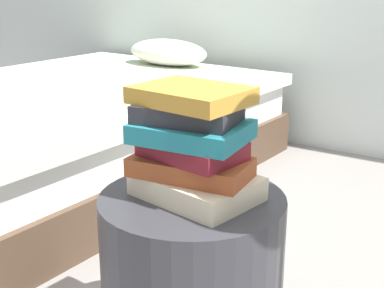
{
  "coord_description": "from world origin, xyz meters",
  "views": [
    {
      "loc": [
        0.67,
        -1.03,
        1.0
      ],
      "look_at": [
        0.0,
        0.0,
        0.61
      ],
      "focal_mm": 49.94,
      "sensor_mm": 36.0,
      "label": 1
    }
  ],
  "objects_px": {
    "book_cream": "(197,186)",
    "book_teal": "(192,131)",
    "side_table": "(192,279)",
    "book_ochre": "(191,95)",
    "book_maroon": "(191,149)",
    "book_charcoal": "(188,112)",
    "book_rust": "(192,167)",
    "bed": "(75,128)"
  },
  "relations": [
    {
      "from": "book_cream",
      "to": "book_teal",
      "type": "bearing_deg",
      "value": -147.98
    },
    {
      "from": "side_table",
      "to": "book_ochre",
      "type": "xyz_separation_m",
      "value": [
        -0.01,
        0.01,
        0.49
      ]
    },
    {
      "from": "book_maroon",
      "to": "book_charcoal",
      "type": "distance_m",
      "value": 0.09
    },
    {
      "from": "side_table",
      "to": "book_rust",
      "type": "height_order",
      "value": "book_rust"
    },
    {
      "from": "bed",
      "to": "side_table",
      "type": "height_order",
      "value": "bed"
    },
    {
      "from": "book_teal",
      "to": "bed",
      "type": "bearing_deg",
      "value": 140.38
    },
    {
      "from": "book_rust",
      "to": "book_maroon",
      "type": "relative_size",
      "value": 1.22
    },
    {
      "from": "book_cream",
      "to": "book_maroon",
      "type": "relative_size",
      "value": 1.21
    },
    {
      "from": "book_teal",
      "to": "book_charcoal",
      "type": "bearing_deg",
      "value": 171.45
    },
    {
      "from": "bed",
      "to": "book_rust",
      "type": "distance_m",
      "value": 1.62
    },
    {
      "from": "bed",
      "to": "book_cream",
      "type": "distance_m",
      "value": 1.61
    },
    {
      "from": "side_table",
      "to": "book_cream",
      "type": "bearing_deg",
      "value": 33.3
    },
    {
      "from": "book_teal",
      "to": "book_rust",
      "type": "bearing_deg",
      "value": -69.04
    },
    {
      "from": "side_table",
      "to": "bed",
      "type": "bearing_deg",
      "value": 146.06
    },
    {
      "from": "bed",
      "to": "book_maroon",
      "type": "bearing_deg",
      "value": -30.91
    },
    {
      "from": "side_table",
      "to": "book_maroon",
      "type": "xyz_separation_m",
      "value": [
        -0.0,
        -0.0,
        0.36
      ]
    },
    {
      "from": "book_cream",
      "to": "book_teal",
      "type": "distance_m",
      "value": 0.14
    },
    {
      "from": "side_table",
      "to": "book_charcoal",
      "type": "distance_m",
      "value": 0.45
    },
    {
      "from": "book_cream",
      "to": "book_ochre",
      "type": "relative_size",
      "value": 1.11
    },
    {
      "from": "bed",
      "to": "book_ochre",
      "type": "distance_m",
      "value": 1.65
    },
    {
      "from": "bed",
      "to": "book_teal",
      "type": "bearing_deg",
      "value": -30.74
    },
    {
      "from": "bed",
      "to": "side_table",
      "type": "xyz_separation_m",
      "value": [
        1.31,
        -0.88,
        -0.0
      ]
    },
    {
      "from": "bed",
      "to": "book_rust",
      "type": "relative_size",
      "value": 7.23
    },
    {
      "from": "side_table",
      "to": "book_rust",
      "type": "bearing_deg",
      "value": -62.92
    },
    {
      "from": "side_table",
      "to": "book_charcoal",
      "type": "height_order",
      "value": "book_charcoal"
    },
    {
      "from": "side_table",
      "to": "book_rust",
      "type": "distance_m",
      "value": 0.31
    },
    {
      "from": "book_ochre",
      "to": "bed",
      "type": "bearing_deg",
      "value": 151.33
    },
    {
      "from": "book_ochre",
      "to": "side_table",
      "type": "bearing_deg",
      "value": -41.67
    },
    {
      "from": "bed",
      "to": "side_table",
      "type": "relative_size",
      "value": 4.39
    },
    {
      "from": "book_rust",
      "to": "book_teal",
      "type": "bearing_deg",
      "value": 109.88
    },
    {
      "from": "side_table",
      "to": "book_ochre",
      "type": "distance_m",
      "value": 0.49
    },
    {
      "from": "book_rust",
      "to": "book_charcoal",
      "type": "distance_m",
      "value": 0.14
    },
    {
      "from": "book_charcoal",
      "to": "book_cream",
      "type": "bearing_deg",
      "value": -0.08
    },
    {
      "from": "side_table",
      "to": "book_maroon",
      "type": "height_order",
      "value": "book_maroon"
    },
    {
      "from": "book_teal",
      "to": "book_ochre",
      "type": "height_order",
      "value": "book_ochre"
    },
    {
      "from": "bed",
      "to": "book_charcoal",
      "type": "xyz_separation_m",
      "value": [
        1.3,
        -0.88,
        0.45
      ]
    },
    {
      "from": "book_charcoal",
      "to": "book_ochre",
      "type": "height_order",
      "value": "book_ochre"
    },
    {
      "from": "book_cream",
      "to": "book_charcoal",
      "type": "relative_size",
      "value": 1.2
    },
    {
      "from": "book_teal",
      "to": "book_cream",
      "type": "bearing_deg",
      "value": 16.63
    },
    {
      "from": "book_teal",
      "to": "book_charcoal",
      "type": "distance_m",
      "value": 0.05
    },
    {
      "from": "book_cream",
      "to": "book_rust",
      "type": "xyz_separation_m",
      "value": [
        -0.01,
        -0.01,
        0.05
      ]
    },
    {
      "from": "bed",
      "to": "book_charcoal",
      "type": "height_order",
      "value": "book_charcoal"
    }
  ]
}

